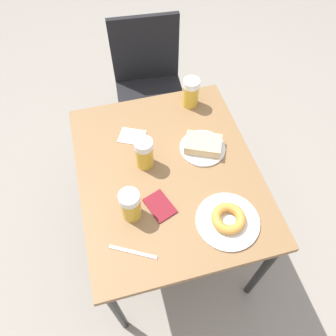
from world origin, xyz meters
name	(u,v)px	position (x,y,z in m)	size (l,w,h in m)	color
ground_plane	(168,236)	(0.00, 0.00, 0.00)	(8.00, 8.00, 0.00)	gray
table	(168,179)	(0.00, 0.00, 0.64)	(0.76, 0.92, 0.71)	olive
chair	(148,78)	(0.09, 0.79, 0.54)	(0.43, 0.43, 0.89)	black
plate_with_cake	(203,146)	(0.18, 0.08, 0.73)	(0.20, 0.20, 0.05)	white
plate_with_donut	(228,220)	(0.16, -0.29, 0.73)	(0.25, 0.25, 0.05)	white
beer_mug_left	(131,205)	(-0.19, -0.16, 0.78)	(0.08, 0.08, 0.15)	gold
beer_mug_center	(191,93)	(0.21, 0.36, 0.78)	(0.08, 0.08, 0.15)	gold
beer_mug_right	(144,153)	(-0.09, 0.06, 0.78)	(0.08, 0.08, 0.15)	gold
napkin_folded	(132,136)	(-0.11, 0.22, 0.71)	(0.14, 0.13, 0.00)	white
fork	(133,252)	(-0.22, -0.32, 0.71)	(0.17, 0.10, 0.00)	silver
passport_near_edge	(160,206)	(-0.08, -0.16, 0.71)	(0.13, 0.15, 0.01)	maroon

